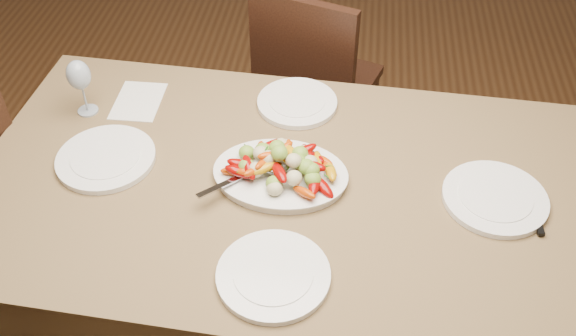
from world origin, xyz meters
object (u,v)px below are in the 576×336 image
(plate_right, at_px, (495,198))
(serving_platter, at_px, (280,176))
(dining_table, at_px, (288,265))
(plate_near, at_px, (273,275))
(plate_far, at_px, (297,103))
(wine_glass, at_px, (81,86))
(plate_left, at_px, (106,159))
(chair_far, at_px, (320,82))

(plate_right, bearing_deg, serving_platter, 178.66)
(dining_table, height_order, plate_near, plate_near)
(plate_far, xyz_separation_m, wine_glass, (-0.67, -0.11, 0.09))
(serving_platter, height_order, wine_glass, wine_glass)
(serving_platter, height_order, plate_left, serving_platter)
(dining_table, bearing_deg, wine_glass, 159.56)
(chair_far, xyz_separation_m, plate_near, (-0.02, -1.24, 0.29))
(chair_far, xyz_separation_m, plate_right, (0.56, -0.90, 0.29))
(dining_table, relative_size, plate_left, 6.26)
(chair_far, bearing_deg, plate_right, 140.15)
(plate_near, bearing_deg, plate_right, 30.21)
(serving_platter, xyz_separation_m, plate_left, (-0.53, 0.02, -0.00))
(plate_left, relative_size, plate_far, 1.12)
(plate_right, bearing_deg, wine_glass, 168.65)
(serving_platter, distance_m, wine_glass, 0.71)
(plate_left, bearing_deg, serving_platter, -1.86)
(dining_table, distance_m, plate_right, 0.70)
(chair_far, xyz_separation_m, plate_left, (-0.58, -0.87, 0.29))
(serving_platter, xyz_separation_m, plate_right, (0.61, -0.01, -0.00))
(chair_far, distance_m, wine_glass, 1.04)
(chair_far, bearing_deg, plate_far, 104.06)
(plate_right, xyz_separation_m, plate_near, (-0.58, -0.34, 0.00))
(chair_far, bearing_deg, dining_table, 106.72)
(chair_far, bearing_deg, plate_left, 74.80)
(serving_platter, xyz_separation_m, plate_far, (0.01, 0.35, -0.00))
(chair_far, height_order, plate_near, chair_far)
(serving_platter, relative_size, wine_glass, 1.85)
(dining_table, bearing_deg, plate_right, 0.12)
(serving_platter, bearing_deg, plate_right, -1.34)
(chair_far, relative_size, serving_platter, 2.51)
(plate_left, xyz_separation_m, plate_right, (1.13, -0.03, 0.00))
(plate_far, xyz_separation_m, plate_near, (0.02, -0.71, 0.00))
(plate_left, bearing_deg, plate_right, -1.58)
(serving_platter, distance_m, plate_near, 0.35)
(plate_right, relative_size, plate_far, 1.11)
(chair_far, distance_m, plate_near, 1.27)
(plate_right, distance_m, wine_glass, 1.30)
(plate_left, bearing_deg, chair_far, 56.31)
(chair_far, height_order, plate_right, chair_far)
(plate_near, bearing_deg, wine_glass, 139.35)
(plate_near, bearing_deg, serving_platter, 94.35)
(chair_far, relative_size, wine_glass, 4.64)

